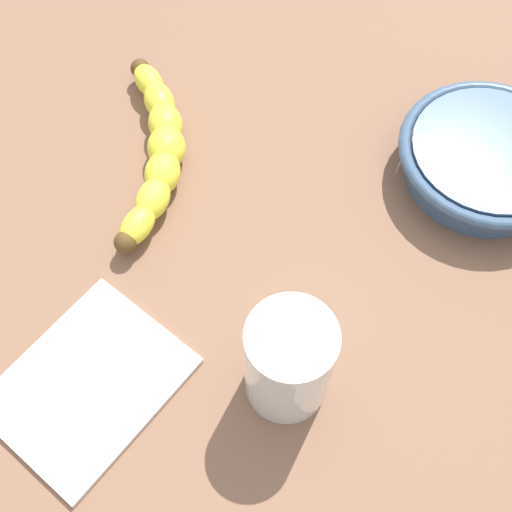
{
  "coord_description": "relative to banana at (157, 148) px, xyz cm",
  "views": [
    {
      "loc": [
        34.66,
        3.72,
        56.46
      ],
      "look_at": [
        6.62,
        0.02,
        5.0
      ],
      "focal_mm": 45.0,
      "sensor_mm": 36.0,
      "label": 1
    }
  ],
  "objects": [
    {
      "name": "banana",
      "position": [
        0.0,
        0.0,
        0.0
      ],
      "size": [
        23.84,
        8.51,
        3.89
      ],
      "rotation": [
        0.0,
        0.0,
        3.3
      ],
      "color": "yellow",
      "rests_on": "wooden_tabletop"
    },
    {
      "name": "folded_napkin",
      "position": [
        24.36,
        -1.08,
        -1.65
      ],
      "size": [
        19.71,
        18.71,
        0.6
      ],
      "primitive_type": "cube",
      "rotation": [
        0.0,
        0.0,
        -0.55
      ],
      "color": "white",
      "rests_on": "wooden_tabletop"
    },
    {
      "name": "wooden_tabletop",
      "position": [
        4.48,
        11.56,
        -3.45
      ],
      "size": [
        120.0,
        120.0,
        3.0
      ],
      "primitive_type": "cube",
      "color": "brown",
      "rests_on": "ground"
    },
    {
      "name": "ceramic_bowl",
      "position": [
        -2.42,
        32.8,
        0.71
      ],
      "size": [
        17.9,
        17.9,
        4.44
      ],
      "color": "#3D5675",
      "rests_on": "wooden_tabletop"
    },
    {
      "name": "smoothie_glass",
      "position": [
        22.08,
        15.61,
        3.32
      ],
      "size": [
        7.0,
        7.0,
        10.99
      ],
      "color": "silver",
      "rests_on": "wooden_tabletop"
    }
  ]
}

